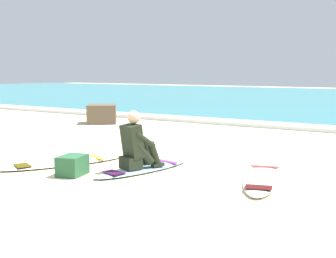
% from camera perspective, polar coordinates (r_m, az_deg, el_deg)
% --- Properties ---
extents(ground_plane, '(80.00, 80.00, 0.00)m').
position_cam_1_polar(ground_plane, '(7.59, -8.59, -5.31)').
color(ground_plane, beige).
extents(breaking_foam, '(80.00, 0.90, 0.11)m').
position_cam_1_polar(breaking_foam, '(13.81, 11.82, 0.59)').
color(breaking_foam, white).
rests_on(breaking_foam, ground).
extents(surfboard_main, '(0.91, 2.08, 0.08)m').
position_cam_1_polar(surfboard_main, '(7.55, -3.15, -5.02)').
color(surfboard_main, '#9ED1E5').
rests_on(surfboard_main, ground).
extents(surfer_seated, '(0.54, 0.77, 0.95)m').
position_cam_1_polar(surfer_seated, '(7.36, -4.02, -2.18)').
color(surfer_seated, black).
rests_on(surfer_seated, surfboard_main).
extents(surfboard_spare_near, '(1.39, 2.28, 0.08)m').
position_cam_1_polar(surfboard_spare_near, '(8.21, -13.14, -4.20)').
color(surfboard_spare_near, white).
rests_on(surfboard_spare_near, ground).
extents(surfboard_spare_far, '(1.19, 2.36, 0.08)m').
position_cam_1_polar(surfboard_spare_far, '(7.06, 11.87, -6.06)').
color(surfboard_spare_far, white).
rests_on(surfboard_spare_far, ground).
extents(shoreline_rock, '(1.28, 1.28, 0.59)m').
position_cam_1_polar(shoreline_rock, '(14.41, -8.40, 1.92)').
color(shoreline_rock, brown).
rests_on(shoreline_rock, ground).
extents(beach_bag, '(0.47, 0.56, 0.32)m').
position_cam_1_polar(beach_bag, '(7.34, -12.05, -4.55)').
color(beach_bag, '#285B38').
rests_on(beach_bag, ground).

